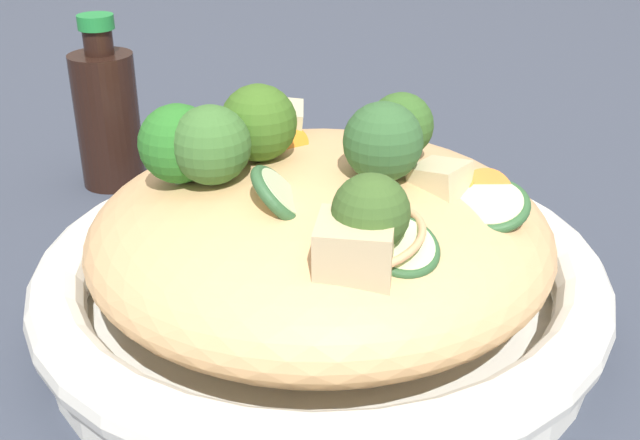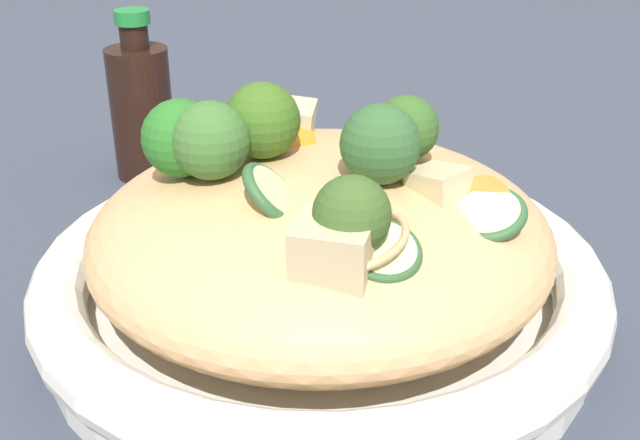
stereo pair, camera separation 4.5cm
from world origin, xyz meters
name	(u,v)px [view 2 (the right image)]	position (x,y,z in m)	size (l,w,h in m)	color
ground_plane	(320,319)	(0.00, 0.00, 0.00)	(3.00, 3.00, 0.00)	#373E4D
serving_bowl	(320,283)	(0.00, 0.00, 0.03)	(0.33, 0.33, 0.05)	white
noodle_heap	(320,233)	(0.00, 0.00, 0.06)	(0.26, 0.26, 0.08)	tan
broccoli_florets	(296,145)	(-0.01, 0.01, 0.12)	(0.14, 0.17, 0.06)	#A4BF77
carrot_coins	(366,166)	(0.02, -0.02, 0.10)	(0.10, 0.18, 0.03)	orange
zucchini_slices	(382,216)	(-0.05, -0.04, 0.09)	(0.10, 0.15, 0.04)	beige
chicken_chunks	(322,175)	(-0.01, 0.00, 0.10)	(0.19, 0.14, 0.04)	#CEB789
soy_sauce_bottle	(142,108)	(0.20, 0.18, 0.06)	(0.05, 0.05, 0.14)	black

